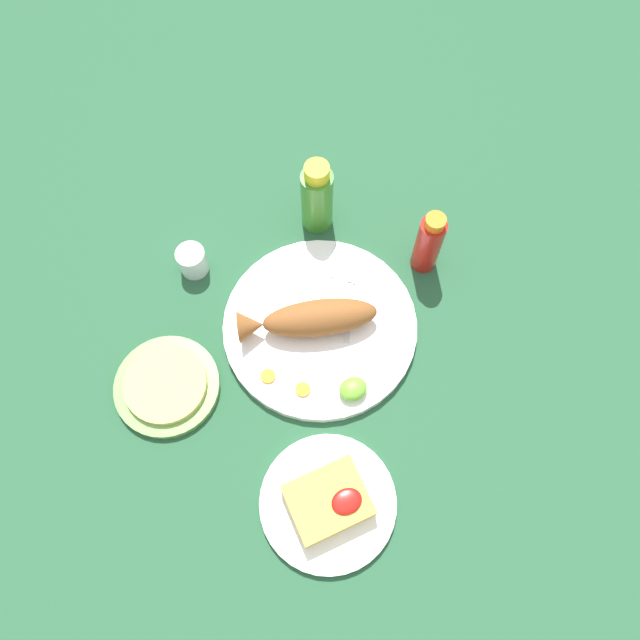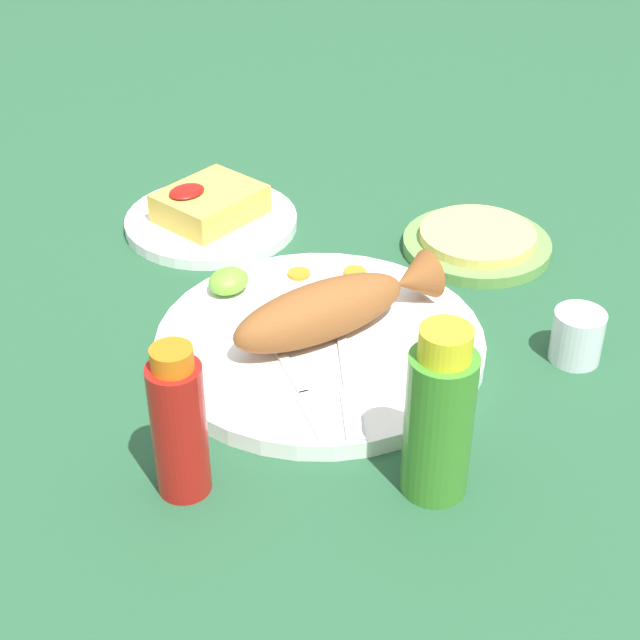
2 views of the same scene
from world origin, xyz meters
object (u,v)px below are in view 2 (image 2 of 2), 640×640
Objects in this scene: fork_far at (299,387)px; side_plate_fries at (211,222)px; fork_near at (348,385)px; tortilla_plate at (477,245)px; main_plate at (320,344)px; hot_sauce_bottle_green at (439,417)px; hot_sauce_bottle_red at (179,425)px; salt_cup at (577,339)px; fried_fish at (334,307)px.

fork_far is 0.80× the size of side_plate_fries.
fork_near is 0.33m from tortilla_plate.
fork_far is (0.03, -0.03, 0.00)m from fork_near.
side_plate_fries and tortilla_plate have the same top height.
main_plate is 2.05× the size of hot_sauce_bottle_green.
hot_sauce_bottle_red reaches higher than fork_far.
hot_sauce_bottle_red is (0.23, 0.04, 0.06)m from main_plate.
fork_far is at bearing -89.81° from fork_near.
hot_sauce_bottle_green is at bearing 67.56° from side_plate_fries.
fork_near is 0.67× the size of side_plate_fries.
hot_sauce_bottle_green is 0.42m from tortilla_plate.
main_plate is 0.30m from side_plate_fries.
fork_near is at bearing -107.93° from hot_sauce_bottle_green.
tortilla_plate is (-0.12, -0.19, -0.02)m from salt_cup.
fork_near reaches higher than side_plate_fries.
fried_fish is at bearing -175.70° from fork_near.
fork_far is at bearing 59.13° from side_plate_fries.
fork_near is (0.06, 0.07, -0.03)m from fried_fish.
hot_sauce_bottle_green is at bearing 66.99° from main_plate.
fork_near is 0.19m from hot_sauce_bottle_red.
tortilla_plate is at bearing 123.74° from fork_far.
hot_sauce_bottle_green is 0.77× the size of side_plate_fries.
hot_sauce_bottle_green is 3.00× the size of salt_cup.
hot_sauce_bottle_red is at bearing -60.79° from fork_far.
hot_sauce_bottle_red is 0.42m from salt_cup.
hot_sauce_bottle_green is 0.25m from salt_cup.
side_plate_fries is at bearing -112.02° from main_plate.
fried_fish is 1.70× the size of fork_near.
salt_cup is at bearing 179.85° from hot_sauce_bottle_green.
salt_cup reaches higher than main_plate.
side_plate_fries is 0.33m from tortilla_plate.
fork_near reaches higher than main_plate.
tortilla_plate is (-0.17, 0.28, 0.00)m from side_plate_fries.
main_plate is 2.36× the size of fork_near.
main_plate is 1.39× the size of fried_fish.
hot_sauce_bottle_green is (-0.14, 0.16, 0.01)m from hot_sauce_bottle_red.
hot_sauce_bottle_red is (0.18, -0.03, 0.05)m from fork_near.
hot_sauce_bottle_red reaches higher than fried_fish.
main_plate is 0.26m from salt_cup.
salt_cup is at bearing 83.87° from fork_far.
hot_sauce_bottle_red is at bearing -48.96° from hot_sauce_bottle_green.
main_plate is 0.23m from hot_sauce_bottle_green.
hot_sauce_bottle_red is 0.21m from hot_sauce_bottle_green.
fork_far is 0.36m from tortilla_plate.
main_plate is 0.28m from tortilla_plate.
hot_sauce_bottle_green is at bearing 131.04° from hot_sauce_bottle_red.
salt_cup is 0.48m from side_plate_fries.
side_plate_fries is (-0.09, -0.28, -0.04)m from fried_fish.
main_plate is at bearing 146.16° from fork_far.
fork_near is at bearing -32.61° from salt_cup.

